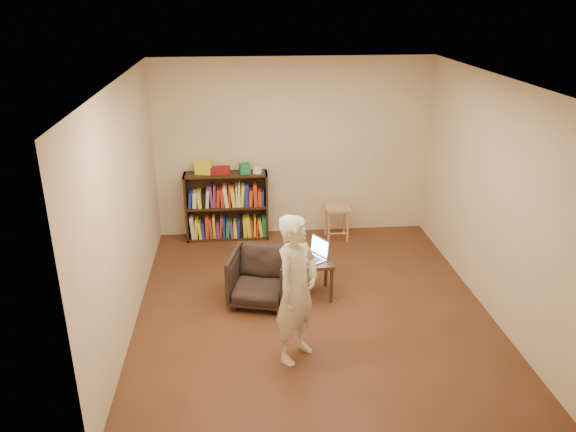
{
  "coord_description": "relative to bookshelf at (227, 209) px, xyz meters",
  "views": [
    {
      "loc": [
        -0.79,
        -5.64,
        3.43
      ],
      "look_at": [
        -0.25,
        0.35,
        1.01
      ],
      "focal_mm": 35.0,
      "sensor_mm": 36.0,
      "label": 1
    }
  ],
  "objects": [
    {
      "name": "box_yellow",
      "position": [
        -0.3,
        0.01,
        0.65
      ],
      "size": [
        0.26,
        0.21,
        0.19
      ],
      "primitive_type": "cube",
      "rotation": [
        0.0,
        0.0,
        -0.2
      ],
      "color": "yellow",
      "rests_on": "bookshelf"
    },
    {
      "name": "red_cloth",
      "position": [
        -0.07,
        -0.0,
        0.6
      ],
      "size": [
        0.27,
        0.2,
        0.09
      ],
      "primitive_type": "cube",
      "rotation": [
        0.0,
        0.0,
        -0.02
      ],
      "color": "maroon",
      "rests_on": "bookshelf"
    },
    {
      "name": "laptop",
      "position": [
        1.06,
        -1.78,
        0.09
      ],
      "size": [
        0.38,
        0.41,
        0.24
      ],
      "rotation": [
        0.0,
        0.0,
        -1.02
      ],
      "color": "silver",
      "rests_on": "side_table"
    },
    {
      "name": "wall_left",
      "position": [
        -1.01,
        -2.09,
        0.86
      ],
      "size": [
        0.0,
        4.5,
        4.5
      ],
      "primitive_type": "plane",
      "rotation": [
        1.57,
        0.0,
        1.57
      ],
      "color": "beige",
      "rests_on": "floor"
    },
    {
      "name": "person",
      "position": [
        0.71,
        -3.03,
        0.32
      ],
      "size": [
        0.64,
        0.66,
        1.52
      ],
      "primitive_type": "imported",
      "rotation": [
        0.0,
        0.0,
        0.84
      ],
      "color": "beige",
      "rests_on": "floor"
    },
    {
      "name": "wall_back",
      "position": [
        0.99,
        0.16,
        0.86
      ],
      "size": [
        4.0,
        0.0,
        4.0
      ],
      "primitive_type": "plane",
      "rotation": [
        1.57,
        0.0,
        0.0
      ],
      "color": "beige",
      "rests_on": "floor"
    },
    {
      "name": "stool",
      "position": [
        1.61,
        -0.2,
        -0.03
      ],
      "size": [
        0.35,
        0.35,
        0.51
      ],
      "color": "tan",
      "rests_on": "floor"
    },
    {
      "name": "wall_right",
      "position": [
        2.99,
        -2.09,
        0.86
      ],
      "size": [
        0.0,
        4.5,
        4.5
      ],
      "primitive_type": "plane",
      "rotation": [
        1.57,
        0.0,
        -1.57
      ],
      "color": "beige",
      "rests_on": "floor"
    },
    {
      "name": "side_table",
      "position": [
        1.03,
        -1.82,
        -0.04
      ],
      "size": [
        0.47,
        0.47,
        0.48
      ],
      "color": "black",
      "rests_on": "floor"
    },
    {
      "name": "floor",
      "position": [
        0.99,
        -2.09,
        -0.44
      ],
      "size": [
        4.5,
        4.5,
        0.0
      ],
      "primitive_type": "plane",
      "color": "#452A16",
      "rests_on": "ground"
    },
    {
      "name": "box_white",
      "position": [
        0.46,
        -0.04,
        0.6
      ],
      "size": [
        0.13,
        0.13,
        0.08
      ],
      "primitive_type": "cube",
      "rotation": [
        0.0,
        0.0,
        -0.24
      ],
      "color": "silver",
      "rests_on": "bookshelf"
    },
    {
      "name": "armchair",
      "position": [
        0.4,
        -1.92,
        -0.12
      ],
      "size": [
        0.82,
        0.84,
        0.63
      ],
      "primitive_type": "imported",
      "rotation": [
        0.0,
        0.0,
        -0.25
      ],
      "color": "black",
      "rests_on": "floor"
    },
    {
      "name": "bookshelf",
      "position": [
        0.0,
        0.0,
        0.0
      ],
      "size": [
        1.2,
        0.3,
        1.0
      ],
      "color": "black",
      "rests_on": "floor"
    },
    {
      "name": "ceiling",
      "position": [
        0.99,
        -2.09,
        2.16
      ],
      "size": [
        4.5,
        4.5,
        0.0
      ],
      "primitive_type": "plane",
      "color": "silver",
      "rests_on": "wall_back"
    },
    {
      "name": "box_green",
      "position": [
        0.28,
        -0.03,
        0.63
      ],
      "size": [
        0.16,
        0.16,
        0.14
      ],
      "primitive_type": "cube",
      "rotation": [
        0.0,
        0.0,
        0.16
      ],
      "color": "#207A47",
      "rests_on": "bookshelf"
    }
  ]
}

